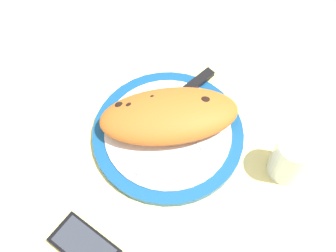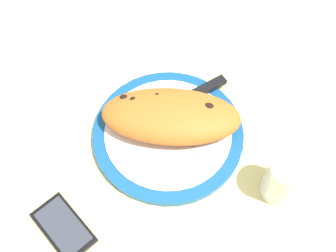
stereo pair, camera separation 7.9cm
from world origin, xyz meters
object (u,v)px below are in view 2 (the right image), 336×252
calzone (171,116)px  knife (194,95)px  fork (180,154)px  smartphone (64,227)px  plate (168,133)px  water_glass (283,180)px

calzone → knife: (5.77, 5.97, -2.45)cm
fork → knife: (5.04, 12.96, 0.30)cm
fork → smartphone: bearing=-154.3°
knife → smartphone: 36.41cm
fork → smartphone: 24.99cm
fork → knife: knife is taller
plate → water_glass: 23.83cm
plate → calzone: calzone is taller
smartphone → water_glass: size_ratio=1.37×
knife → water_glass: bearing=-61.2°
plate → calzone: 4.22cm
smartphone → water_glass: water_glass is taller
plate → knife: bearing=49.0°
plate → fork: size_ratio=1.74×
plate → smartphone: bearing=-142.3°
plate → calzone: bearing=63.0°
plate → knife: size_ratio=1.45×
fork → smartphone: fork is taller
water_glass → smartphone: bearing=-177.4°
knife → water_glass: 25.15cm
smartphone → calzone: bearing=39.3°
calzone → smartphone: calzone is taller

